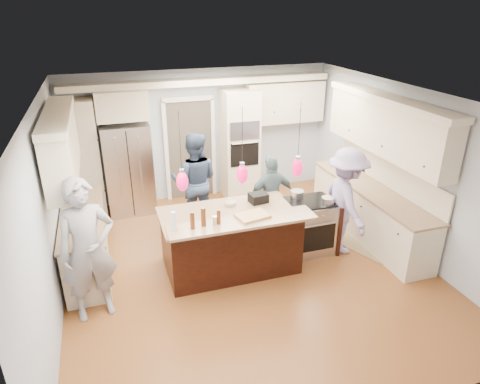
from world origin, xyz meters
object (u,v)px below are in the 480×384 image
object	(u,v)px
kitchen_island	(230,240)
island_range	(310,226)
refrigerator	(129,169)
person_far_left	(195,181)
person_bar_end	(88,250)

from	to	relation	value
kitchen_island	island_range	xyz separation A→B (m)	(1.41, 0.08, -0.03)
refrigerator	person_far_left	bearing A→B (deg)	-43.65
island_range	person_bar_end	world-z (taller)	person_bar_end
kitchen_island	person_bar_end	xyz separation A→B (m)	(-2.05, -0.52, 0.50)
kitchen_island	island_range	distance (m)	1.41
kitchen_island	person_far_left	distance (m)	1.60
kitchen_island	person_far_left	bearing A→B (deg)	97.91
kitchen_island	person_far_left	world-z (taller)	person_far_left
refrigerator	person_far_left	size ratio (longest dim) A/B	0.99
refrigerator	person_far_left	xyz separation A→B (m)	(1.09, -1.04, 0.01)
person_bar_end	person_far_left	world-z (taller)	person_bar_end
island_range	person_far_left	bearing A→B (deg)	138.14
refrigerator	island_range	size ratio (longest dim) A/B	1.96
person_bar_end	island_range	bearing A→B (deg)	-1.91
refrigerator	person_far_left	distance (m)	1.51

